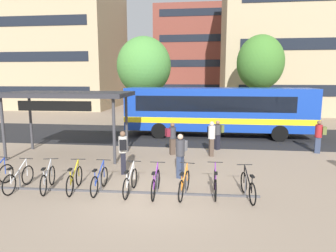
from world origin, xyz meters
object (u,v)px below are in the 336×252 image
Objects in this scene: parked_bicycle_purple_6 at (156,184)px; commuter_black_pack_1 at (123,150)px; city_bus at (219,110)px; parked_bicycle_orange_7 at (184,185)px; street_tree_0 at (260,63)px; parked_bicycle_purple_8 at (215,184)px; street_tree_1 at (144,66)px; commuter_maroon_pack_4 at (172,136)px; commuter_olive_pack_0 at (319,134)px; parked_bicycle_white_1 at (19,179)px; parked_bicycle_blue_4 at (100,181)px; parked_bicycle_black_9 at (248,187)px; commuter_black_pack_3 at (211,136)px; parked_bicycle_yellow_3 at (75,180)px; commuter_grey_pack_2 at (181,153)px; parked_bicycle_silver_2 at (48,179)px; commuter_olive_pack_5 at (218,133)px; transit_shelter at (66,96)px; parked_bicycle_white_5 at (130,182)px.

commuter_black_pack_1 reaches higher than parked_bicycle_purple_6.
city_bus is 10.59m from parked_bicycle_orange_7.
parked_bicycle_orange_7 is at bearing -107.19° from street_tree_0.
commuter_black_pack_1 reaches higher than parked_bicycle_purple_8.
commuter_black_pack_1 is at bearing -82.20° from street_tree_1.
commuter_olive_pack_0 is at bearing -20.62° from commuter_maroon_pack_4.
parked_bicycle_white_1 is 1.00× the size of parked_bicycle_blue_4.
commuter_black_pack_3 reaches higher than parked_bicycle_black_9.
parked_bicycle_yellow_3 is 1.00× the size of parked_bicycle_purple_6.
parked_bicycle_blue_4 is 2.90m from parked_bicycle_orange_7.
parked_bicycle_yellow_3 is at bearing -40.35° from commuter_grey_pack_2.
city_bus is at bearing 160.59° from commuter_black_pack_3.
parked_bicycle_purple_8 is (5.73, 0.27, 0.00)m from parked_bicycle_silver_2.
parked_bicycle_yellow_3 is 1.08× the size of commuter_olive_pack_5.
parked_bicycle_blue_4 and parked_bicycle_purple_8 have the same top height.
commuter_black_pack_1 is 1.01× the size of commuter_black_pack_3.
transit_shelter reaches higher than parked_bicycle_purple_6.
street_tree_1 is at bearing 11.08° from parked_bicycle_white_5.
commuter_grey_pack_2 reaches higher than parked_bicycle_purple_8.
parked_bicycle_white_1 is at bearing 107.26° from commuter_black_pack_1.
parked_bicycle_silver_2 and parked_bicycle_black_9 have the same top height.
transit_shelter is at bearing -98.36° from street_tree_1.
commuter_olive_pack_5 is (7.39, 2.30, -2.05)m from transit_shelter.
commuter_grey_pack_2 reaches higher than parked_bicycle_black_9.
parked_bicycle_orange_7 is 1.08× the size of commuter_olive_pack_5.
commuter_black_pack_1 reaches higher than parked_bicycle_white_5.
parked_bicycle_white_1 is at bearing 87.43° from parked_bicycle_yellow_3.
street_tree_1 is at bearing -164.89° from commuter_black_pack_3.
commuter_olive_pack_0 is (5.47, 6.26, 0.60)m from parked_bicycle_purple_8.
parked_bicycle_blue_4 is 19.21m from street_tree_0.
parked_bicycle_white_5 is at bearing -18.02° from commuter_grey_pack_2.
parked_bicycle_white_5 and parked_bicycle_orange_7 have the same top height.
commuter_olive_pack_0 reaches higher than parked_bicycle_white_5.
parked_bicycle_yellow_3 is 0.98× the size of commuter_black_pack_3.
parked_bicycle_blue_4 is 3.23m from commuter_grey_pack_2.
transit_shelter is (-3.12, 4.34, 2.58)m from parked_bicycle_blue_4.
commuter_grey_pack_2 reaches higher than parked_bicycle_white_1.
commuter_black_pack_1 is at bearing 39.14° from parked_bicycle_purple_6.
city_bus reaches higher than parked_bicycle_black_9.
transit_shelter is at bearing 61.69° from parked_bicycle_orange_7.
commuter_black_pack_3 is (4.76, 5.23, 0.62)m from parked_bicycle_yellow_3.
commuter_olive_pack_0 reaches higher than commuter_olive_pack_5.
commuter_grey_pack_2 reaches higher than commuter_olive_pack_5.
commuter_black_pack_1 is 1.01× the size of commuter_grey_pack_2.
parked_bicycle_purple_6 is (1.95, -0.06, 0.00)m from parked_bicycle_blue_4.
commuter_maroon_pack_4 reaches higher than parked_bicycle_purple_6.
commuter_black_pack_3 is 1.09× the size of commuter_olive_pack_5.
parked_bicycle_silver_2 is at bearing -91.12° from street_tree_1.
parked_bicycle_purple_8 is 1.01× the size of parked_bicycle_black_9.
transit_shelter is at bearing -91.50° from commuter_grey_pack_2.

